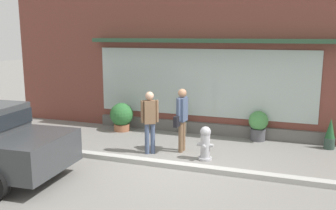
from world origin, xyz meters
TOP-DOWN VIEW (x-y plane):
  - ground_plane at (0.00, 0.00)m, footprint 60.00×60.00m
  - curb_strip at (0.00, -0.20)m, footprint 14.00×0.24m
  - storefront at (-0.00, 3.19)m, footprint 14.00×0.81m
  - fire_hydrant at (0.57, 0.59)m, footprint 0.42×0.38m
  - pedestrian_with_handbag at (-0.18, 1.00)m, footprint 0.23×0.69m
  - pedestrian_passerby at (-0.92, 0.57)m, footprint 0.42×0.32m
  - potted_plant_window_center at (-2.68, 2.43)m, footprint 0.75×0.75m
  - potted_plant_corner_tall at (-0.71, 2.83)m, footprint 0.25×0.25m
  - potted_plant_trailing_edge at (3.57, 2.61)m, footprint 0.29×0.29m
  - potted_plant_low_front at (1.63, 2.78)m, footprint 0.57×0.57m

SIDE VIEW (x-z plane):
  - ground_plane at x=0.00m, z-range 0.00..0.00m
  - curb_strip at x=0.00m, z-range 0.00..0.12m
  - potted_plant_trailing_edge at x=3.57m, z-range -0.02..0.84m
  - fire_hydrant at x=0.57m, z-range 0.00..0.86m
  - potted_plant_low_front at x=1.63m, z-range 0.04..0.93m
  - potted_plant_window_center at x=-2.68m, z-range 0.03..0.95m
  - potted_plant_corner_tall at x=-0.71m, z-range -0.03..1.32m
  - pedestrian_passerby at x=-0.92m, z-range 0.14..1.79m
  - pedestrian_with_handbag at x=-0.18m, z-range 0.15..1.85m
  - storefront at x=0.00m, z-range -0.05..4.85m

